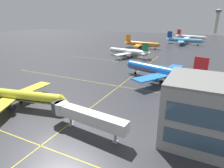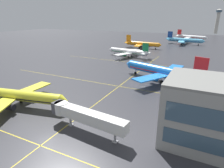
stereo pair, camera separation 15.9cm
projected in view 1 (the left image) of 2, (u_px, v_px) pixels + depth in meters
ground_plane at (48, 141)px, 42.50m from camera, size 600.00×600.00×0.00m
airliner_front_gate at (18, 96)px, 57.67m from camera, size 32.75×27.81×10.24m
airliner_second_row at (162, 71)px, 80.52m from camera, size 38.71×33.10×12.34m
airliner_third_row at (128, 52)px, 129.15m from camera, size 32.54×27.69×10.15m
airliner_far_left_stand at (142, 44)px, 164.74m from camera, size 34.19×29.38×10.62m
airliner_far_right_stand at (184, 40)px, 186.87m from camera, size 37.64×32.17×11.71m
airliner_distant_taxiway at (190, 37)px, 216.97m from camera, size 36.04×30.80×11.47m
taxiway_markings at (119, 86)px, 75.47m from camera, size 111.24×135.13×0.01m
jet_bridge at (83, 115)px, 45.16m from camera, size 20.96×4.84×5.58m
control_tower at (217, 19)px, 298.38m from camera, size 8.82×8.82×36.96m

